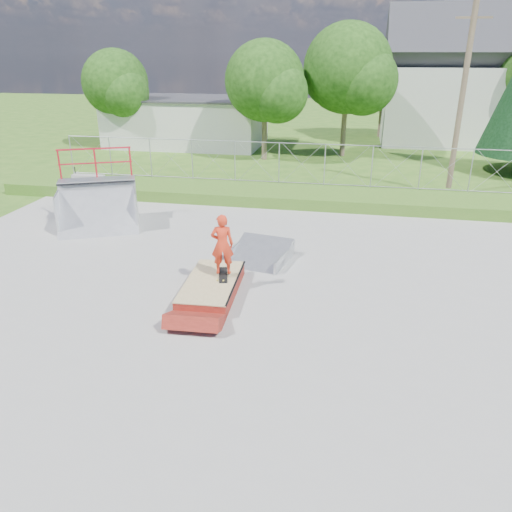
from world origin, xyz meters
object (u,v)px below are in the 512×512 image
(grind_box, at_px, (212,287))
(flat_bank_ramp, at_px, (259,254))
(quarter_pipe, at_px, (96,192))
(skater, at_px, (222,247))

(grind_box, relative_size, flat_bank_ramp, 1.55)
(grind_box, relative_size, quarter_pipe, 1.03)
(flat_bank_ramp, xyz_separation_m, skater, (-0.57, -2.15, 1.00))
(grind_box, xyz_separation_m, skater, (0.25, 0.27, 1.06))
(skater, bearing_deg, quarter_pipe, -47.08)
(flat_bank_ramp, bearing_deg, skater, -93.89)
(quarter_pipe, height_order, skater, quarter_pipe)
(skater, bearing_deg, grind_box, 35.94)
(grind_box, bearing_deg, quarter_pipe, 138.43)
(grind_box, bearing_deg, skater, 44.41)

